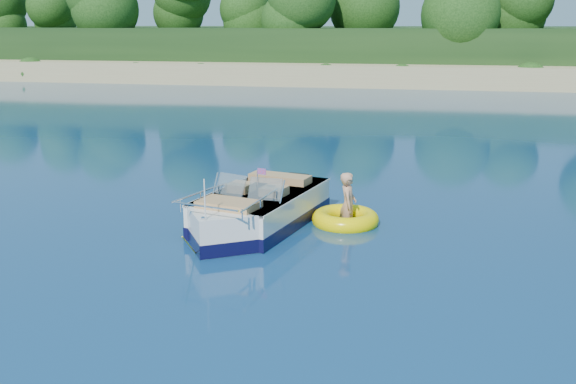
% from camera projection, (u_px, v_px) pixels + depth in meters
% --- Properties ---
extents(ground, '(160.00, 160.00, 0.00)m').
position_uv_depth(ground, '(370.00, 277.00, 11.28)').
color(ground, '#0A2649').
rests_on(ground, ground).
extents(shoreline, '(170.00, 59.00, 6.00)m').
position_uv_depth(shoreline, '(415.00, 55.00, 71.47)').
color(shoreline, tan).
rests_on(shoreline, ground).
extents(treeline, '(150.00, 7.12, 8.19)m').
position_uv_depth(treeline, '(415.00, 7.00, 48.73)').
color(treeline, black).
rests_on(treeline, ground).
extents(motorboat, '(2.61, 5.11, 1.73)m').
position_uv_depth(motorboat, '(255.00, 213.00, 13.90)').
color(motorboat, silver).
rests_on(motorboat, ground).
extents(tow_tube, '(1.82, 1.82, 0.40)m').
position_uv_depth(tow_tube, '(345.00, 219.00, 14.27)').
color(tow_tube, '#FFDF00').
rests_on(tow_tube, ground).
extents(boy, '(0.46, 0.86, 1.62)m').
position_uv_depth(boy, '(347.00, 223.00, 14.34)').
color(boy, tan).
rests_on(boy, ground).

